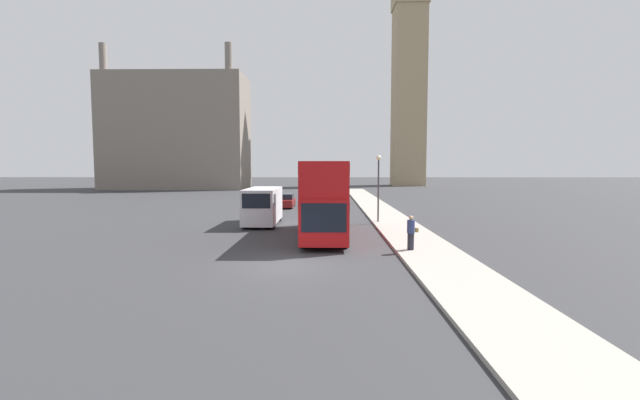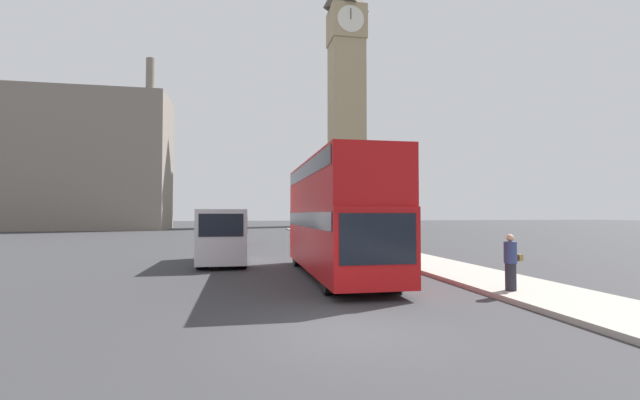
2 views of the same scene
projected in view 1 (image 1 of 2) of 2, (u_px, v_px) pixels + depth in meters
name	position (u px, v px, depth m)	size (l,w,h in m)	color
ground_plane	(289.00, 266.00, 18.19)	(300.00, 300.00, 0.00)	#333335
sidewalk_strip	(444.00, 265.00, 18.07)	(3.18, 120.00, 0.15)	#9E998E
clock_tower	(409.00, 56.00, 93.40)	(7.32, 7.49, 55.43)	tan
building_block_distant	(177.00, 133.00, 80.43)	(26.06, 10.93, 25.77)	slate
red_double_decker_bus	(324.00, 195.00, 25.58)	(2.52, 10.30, 4.48)	#B71114
white_van	(263.00, 205.00, 30.95)	(2.22, 6.03, 2.65)	silver
pedestrian	(411.00, 233.00, 20.89)	(0.53, 0.37, 1.68)	#23232D
street_lamp	(379.00, 177.00, 31.39)	(0.36, 0.36, 4.89)	#38383D
parked_sedan	(286.00, 201.00, 44.20)	(1.74, 4.65, 1.41)	maroon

